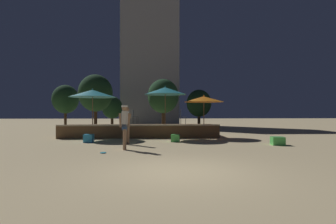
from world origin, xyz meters
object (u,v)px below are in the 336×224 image
Objects in this scene: cube_seat_1 at (278,141)px; background_tree_4 at (112,108)px; patio_umbrella_1 at (165,91)px; bistro_chair_1 at (182,115)px; patio_umbrella_2 at (93,93)px; background_tree_0 at (65,99)px; patio_umbrella_0 at (204,99)px; person_1 at (127,123)px; cube_seat_2 at (175,138)px; person_0 at (125,124)px; cube_seat_0 at (89,138)px; frisbee_disc at (103,153)px; background_tree_3 at (96,93)px; background_tree_2 at (163,96)px; background_tree_1 at (199,103)px; bistro_chair_0 at (134,115)px.

cube_seat_1 is 18.68m from background_tree_4.
patio_umbrella_1 is 0.97× the size of background_tree_4.
background_tree_4 is (-6.06, 11.43, 0.70)m from bistro_chair_1.
background_tree_0 reaches higher than patio_umbrella_2.
patio_umbrella_0 is 1.44× the size of person_1.
cube_seat_1 and cube_seat_2 have the same top height.
cube_seat_2 is at bearing 173.80° from bistro_chair_1.
person_1 is at bearing -158.16° from cube_seat_2.
person_0 reaches higher than cube_seat_2.
cube_seat_1 is 0.20× the size of background_tree_4.
cube_seat_0 is 4.05m from frisbee_disc.
patio_umbrella_0 reaches higher than cube_seat_0.
cube_seat_1 is at bearing -126.05° from bistro_chair_1.
patio_umbrella_2 is at bearing -65.81° from background_tree_0.
bistro_chair_1 is (-4.19, 4.07, 1.18)m from cube_seat_1.
person_1 is at bearing 145.75° from bistro_chair_1.
patio_umbrella_1 reaches higher than bistro_chair_1.
background_tree_3 is (-1.48, 8.58, 2.99)m from cube_seat_0.
patio_umbrella_1 reaches higher than person_0.
person_1 is at bearing -102.91° from background_tree_2.
patio_umbrella_0 is at bearing 124.92° from cube_seat_1.
background_tree_1 is at bearing -163.55° from person_1.
cube_seat_0 is at bearing -116.60° from background_tree_2.
bistro_chair_1 is 0.19× the size of background_tree_3.
bistro_chair_1 is at bearing 75.63° from cube_seat_2.
background_tree_4 is at bearing 123.45° from cube_seat_1.
background_tree_2 is at bearing -45.55° from background_tree_4.
bistro_chair_1 is (5.43, 0.39, -1.33)m from patio_umbrella_2.
background_tree_0 is (-8.15, 17.63, 1.89)m from person_0.
patio_umbrella_2 is 6.58m from frisbee_disc.
cube_seat_2 is at bearing -163.77° from bistro_chair_0.
person_1 is 3.00m from frisbee_disc.
frisbee_disc is (-5.13, -6.07, -2.38)m from patio_umbrella_0.
background_tree_0 is at bearing 169.62° from background_tree_4.
patio_umbrella_2 is 0.67× the size of background_tree_0.
background_tree_1 is 0.79× the size of background_tree_3.
person_1 reaches higher than frisbee_disc.
background_tree_0 reaches higher than person_1.
background_tree_4 is at bearing -10.38° from background_tree_0.
background_tree_1 is (5.72, 14.21, 1.37)m from person_0.
background_tree_3 is at bearing 103.32° from frisbee_disc.
cube_seat_0 reaches higher than cube_seat_1.
cube_seat_0 is at bearing 25.48° from person_0.
background_tree_1 is 0.85× the size of background_tree_2.
patio_umbrella_1 reaches higher than frisbee_disc.
cube_seat_0 is (-6.58, -2.30, -2.19)m from patio_umbrella_0.
background_tree_2 is (10.25, -6.18, -0.01)m from background_tree_0.
bistro_chair_0 is at bearing -73.94° from background_tree_4.
bistro_chair_1 is at bearing -41.15° from person_0.
patio_umbrella_1 reaches higher than person_1.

